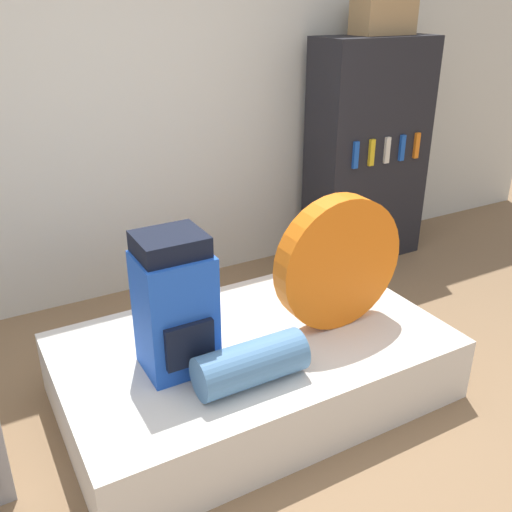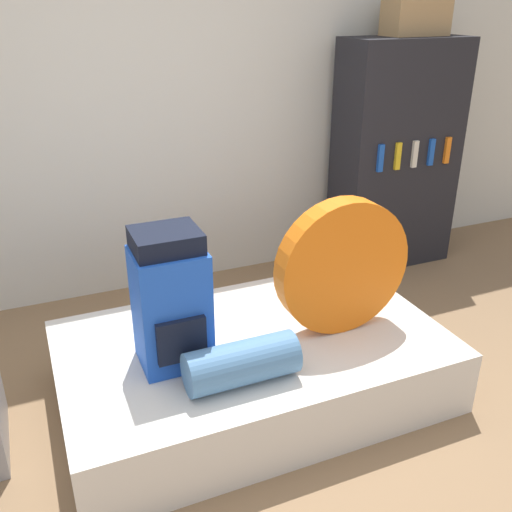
% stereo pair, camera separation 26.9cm
% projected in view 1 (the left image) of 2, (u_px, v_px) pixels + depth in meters
% --- Properties ---
extents(ground_plane, '(16.00, 16.00, 0.00)m').
position_uv_depth(ground_plane, '(270.00, 471.00, 2.52)').
color(ground_plane, '#846647').
extents(wall_back, '(8.00, 0.05, 2.60)m').
position_uv_depth(wall_back, '(110.00, 103.00, 3.55)').
color(wall_back, silver).
rests_on(wall_back, ground_plane).
extents(bed, '(1.91, 1.15, 0.34)m').
position_uv_depth(bed, '(253.00, 366.00, 2.94)').
color(bed, silver).
rests_on(bed, ground_plane).
extents(backpack, '(0.32, 0.31, 0.65)m').
position_uv_depth(backpack, '(175.00, 305.00, 2.53)').
color(backpack, blue).
rests_on(backpack, bed).
extents(tent_bag, '(0.70, 0.12, 0.70)m').
position_uv_depth(tent_bag, '(338.00, 262.00, 2.86)').
color(tent_bag, orange).
rests_on(tent_bag, bed).
extents(sleeping_roll, '(0.50, 0.20, 0.20)m').
position_uv_depth(sleeping_roll, '(251.00, 364.00, 2.50)').
color(sleeping_roll, teal).
rests_on(sleeping_roll, bed).
extents(bookshelf, '(0.89, 0.43, 1.66)m').
position_uv_depth(bookshelf, '(367.00, 153.00, 4.31)').
color(bookshelf, black).
rests_on(bookshelf, ground_plane).
extents(cardboard_box, '(0.43, 0.23, 0.23)m').
position_uv_depth(cardboard_box, '(383.00, 17.00, 3.98)').
color(cardboard_box, '#A88456').
rests_on(cardboard_box, bookshelf).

